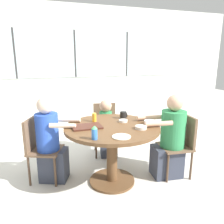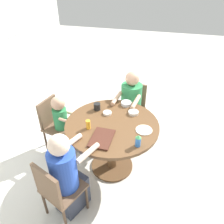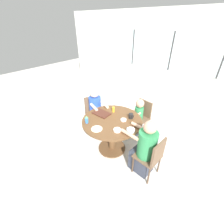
{
  "view_description": "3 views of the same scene",
  "coord_description": "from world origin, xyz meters",
  "px_view_note": "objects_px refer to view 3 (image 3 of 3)",
  "views": [
    {
      "loc": [
        -0.81,
        -2.49,
        1.61
      ],
      "look_at": [
        0.0,
        0.0,
        0.96
      ],
      "focal_mm": 35.0,
      "sensor_mm": 36.0,
      "label": 1
    },
    {
      "loc": [
        -2.14,
        -0.58,
        2.46
      ],
      "look_at": [
        0.0,
        0.0,
        0.96
      ],
      "focal_mm": 35.0,
      "sensor_mm": 36.0,
      "label": 2
    },
    {
      "loc": [
        1.54,
        -1.93,
        2.46
      ],
      "look_at": [
        0.0,
        0.0,
        0.96
      ],
      "focal_mm": 24.0,
      "sensor_mm": 36.0,
      "label": 3
    }
  ],
  "objects_px": {
    "chair_for_man_blue_shirt": "(153,156)",
    "juice_glass": "(113,109)",
    "bowl_white_shallow": "(131,130)",
    "chair_for_woman_green_shirt": "(93,110)",
    "sippy_cup": "(87,119)",
    "chair_for_toddler": "(142,114)",
    "bowl_fruit": "(123,120)",
    "bowl_cereal": "(117,130)",
    "person_man_blue_shirt": "(144,150)",
    "coffee_mug": "(131,116)",
    "person_toddler": "(138,118)",
    "person_woman_green_shirt": "(96,112)"
  },
  "relations": [
    {
      "from": "person_man_blue_shirt",
      "to": "sippy_cup",
      "type": "height_order",
      "value": "person_man_blue_shirt"
    },
    {
      "from": "person_toddler",
      "to": "juice_glass",
      "type": "height_order",
      "value": "person_toddler"
    },
    {
      "from": "person_woman_green_shirt",
      "to": "sippy_cup",
      "type": "bearing_deg",
      "value": 54.26
    },
    {
      "from": "chair_for_woman_green_shirt",
      "to": "coffee_mug",
      "type": "bearing_deg",
      "value": 108.1
    },
    {
      "from": "sippy_cup",
      "to": "bowl_white_shallow",
      "type": "distance_m",
      "value": 0.86
    },
    {
      "from": "bowl_fruit",
      "to": "bowl_cereal",
      "type": "bearing_deg",
      "value": -73.76
    },
    {
      "from": "juice_glass",
      "to": "bowl_fruit",
      "type": "xyz_separation_m",
      "value": [
        0.36,
        -0.14,
        -0.04
      ]
    },
    {
      "from": "person_toddler",
      "to": "bowl_cereal",
      "type": "xyz_separation_m",
      "value": [
        0.14,
        -1.02,
        0.33
      ]
    },
    {
      "from": "bowl_cereal",
      "to": "bowl_fruit",
      "type": "relative_size",
      "value": 1.18
    },
    {
      "from": "bowl_white_shallow",
      "to": "chair_for_woman_green_shirt",
      "type": "bearing_deg",
      "value": 162.27
    },
    {
      "from": "chair_for_toddler",
      "to": "person_toddler",
      "type": "bearing_deg",
      "value": 90.0
    },
    {
      "from": "bowl_cereal",
      "to": "person_man_blue_shirt",
      "type": "bearing_deg",
      "value": 14.78
    },
    {
      "from": "person_woman_green_shirt",
      "to": "juice_glass",
      "type": "relative_size",
      "value": 9.81
    },
    {
      "from": "sippy_cup",
      "to": "chair_for_woman_green_shirt",
      "type": "bearing_deg",
      "value": 127.95
    },
    {
      "from": "person_woman_green_shirt",
      "to": "person_man_blue_shirt",
      "type": "height_order",
      "value": "person_man_blue_shirt"
    },
    {
      "from": "person_woman_green_shirt",
      "to": "bowl_white_shallow",
      "type": "height_order",
      "value": "person_woman_green_shirt"
    },
    {
      "from": "chair_for_woman_green_shirt",
      "to": "person_toddler",
      "type": "xyz_separation_m",
      "value": [
        1.06,
        0.44,
        -0.04
      ]
    },
    {
      "from": "chair_for_man_blue_shirt",
      "to": "coffee_mug",
      "type": "relative_size",
      "value": 8.59
    },
    {
      "from": "chair_for_man_blue_shirt",
      "to": "juice_glass",
      "type": "distance_m",
      "value": 1.23
    },
    {
      "from": "sippy_cup",
      "to": "chair_for_man_blue_shirt",
      "type": "bearing_deg",
      "value": 12.21
    },
    {
      "from": "bowl_cereal",
      "to": "person_woman_green_shirt",
      "type": "bearing_deg",
      "value": 153.31
    },
    {
      "from": "sippy_cup",
      "to": "chair_for_toddler",
      "type": "bearing_deg",
      "value": 69.46
    },
    {
      "from": "person_toddler",
      "to": "coffee_mug",
      "type": "relative_size",
      "value": 9.62
    },
    {
      "from": "person_toddler",
      "to": "sippy_cup",
      "type": "xyz_separation_m",
      "value": [
        -0.47,
        -1.19,
        0.39
      ]
    },
    {
      "from": "coffee_mug",
      "to": "sippy_cup",
      "type": "xyz_separation_m",
      "value": [
        -0.58,
        -0.67,
        0.03
      ]
    },
    {
      "from": "chair_for_toddler",
      "to": "juice_glass",
      "type": "xyz_separation_m",
      "value": [
        -0.35,
        -0.7,
        0.33
      ]
    },
    {
      "from": "juice_glass",
      "to": "bowl_cereal",
      "type": "distance_m",
      "value": 0.66
    },
    {
      "from": "juice_glass",
      "to": "bowl_white_shallow",
      "type": "height_order",
      "value": "juice_glass"
    },
    {
      "from": "sippy_cup",
      "to": "bowl_fruit",
      "type": "relative_size",
      "value": 1.29
    },
    {
      "from": "person_woman_green_shirt",
      "to": "sippy_cup",
      "type": "distance_m",
      "value": 0.88
    },
    {
      "from": "juice_glass",
      "to": "bowl_white_shallow",
      "type": "relative_size",
      "value": 0.79
    },
    {
      "from": "chair_for_man_blue_shirt",
      "to": "sippy_cup",
      "type": "relative_size",
      "value": 5.67
    },
    {
      "from": "person_woman_green_shirt",
      "to": "bowl_fruit",
      "type": "height_order",
      "value": "person_woman_green_shirt"
    },
    {
      "from": "bowl_white_shallow",
      "to": "bowl_fruit",
      "type": "bearing_deg",
      "value": 145.92
    },
    {
      "from": "chair_for_man_blue_shirt",
      "to": "person_woman_green_shirt",
      "type": "distance_m",
      "value": 1.76
    },
    {
      "from": "sippy_cup",
      "to": "bowl_white_shallow",
      "type": "relative_size",
      "value": 1.02
    },
    {
      "from": "coffee_mug",
      "to": "chair_for_man_blue_shirt",
      "type": "bearing_deg",
      "value": -28.97
    },
    {
      "from": "chair_for_woman_green_shirt",
      "to": "person_woman_green_shirt",
      "type": "relative_size",
      "value": 0.75
    },
    {
      "from": "coffee_mug",
      "to": "bowl_white_shallow",
      "type": "relative_size",
      "value": 0.67
    },
    {
      "from": "chair_for_toddler",
      "to": "coffee_mug",
      "type": "xyz_separation_m",
      "value": [
        0.08,
        -0.67,
        0.32
      ]
    },
    {
      "from": "person_woman_green_shirt",
      "to": "bowl_white_shallow",
      "type": "xyz_separation_m",
      "value": [
        1.24,
        -0.38,
        0.28
      ]
    },
    {
      "from": "bowl_white_shallow",
      "to": "bowl_cereal",
      "type": "height_order",
      "value": "bowl_white_shallow"
    },
    {
      "from": "chair_for_toddler",
      "to": "person_woman_green_shirt",
      "type": "bearing_deg",
      "value": 45.77
    },
    {
      "from": "bowl_cereal",
      "to": "bowl_fruit",
      "type": "bearing_deg",
      "value": 106.24
    },
    {
      "from": "coffee_mug",
      "to": "juice_glass",
      "type": "bearing_deg",
      "value": -176.3
    },
    {
      "from": "coffee_mug",
      "to": "bowl_white_shallow",
      "type": "bearing_deg",
      "value": -58.12
    },
    {
      "from": "person_man_blue_shirt",
      "to": "bowl_cereal",
      "type": "height_order",
      "value": "person_man_blue_shirt"
    },
    {
      "from": "person_toddler",
      "to": "bowl_fruit",
      "type": "relative_size",
      "value": 8.19
    },
    {
      "from": "coffee_mug",
      "to": "sippy_cup",
      "type": "relative_size",
      "value": 0.66
    },
    {
      "from": "person_toddler",
      "to": "chair_for_toddler",
      "type": "bearing_deg",
      "value": -90.0
    }
  ]
}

